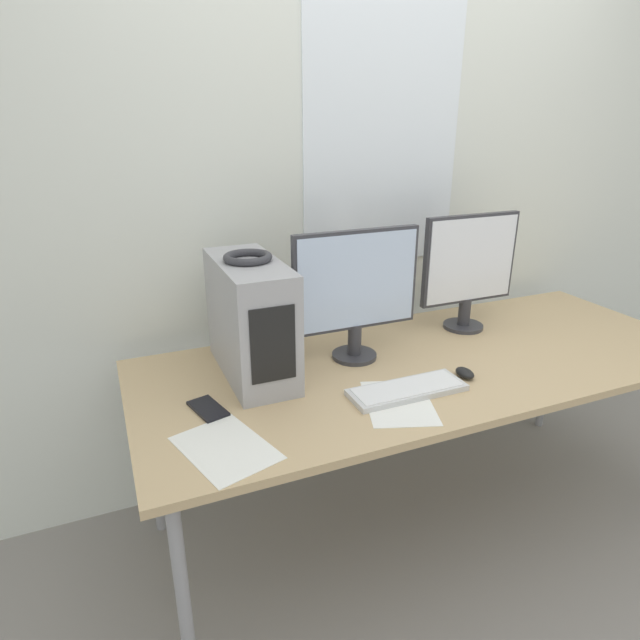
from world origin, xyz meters
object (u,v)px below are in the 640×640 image
(monitor_main, at_px, (356,289))
(keyboard, at_px, (407,390))
(pc_tower, at_px, (251,319))
(cell_phone, at_px, (208,409))
(headphones, at_px, (248,257))
(mouse, at_px, (465,373))
(monitor_right_near, at_px, (469,267))

(monitor_main, distance_m, keyboard, 0.41)
(pc_tower, relative_size, cell_phone, 3.00)
(headphones, bearing_deg, cell_phone, -135.37)
(headphones, distance_m, cell_phone, 0.51)
(pc_tower, distance_m, keyboard, 0.59)
(pc_tower, bearing_deg, mouse, -26.02)
(cell_phone, bearing_deg, monitor_main, 1.07)
(monitor_main, height_order, mouse, monitor_main)
(keyboard, distance_m, cell_phone, 0.65)
(headphones, distance_m, monitor_main, 0.42)
(pc_tower, height_order, keyboard, pc_tower)
(headphones, height_order, cell_phone, headphones)
(keyboard, distance_m, mouse, 0.25)
(keyboard, bearing_deg, mouse, 4.48)
(monitor_right_near, xyz_separation_m, mouse, (-0.29, -0.39, -0.26))
(monitor_main, bearing_deg, headphones, 175.15)
(mouse, bearing_deg, monitor_main, 133.87)
(headphones, height_order, keyboard, headphones)
(headphones, relative_size, monitor_right_near, 0.33)
(keyboard, height_order, mouse, mouse)
(headphones, bearing_deg, pc_tower, -90.00)
(pc_tower, relative_size, headphones, 3.02)
(keyboard, height_order, cell_phone, keyboard)
(monitor_main, xyz_separation_m, monitor_right_near, (0.57, 0.09, -0.00))
(pc_tower, bearing_deg, monitor_main, -4.72)
(pc_tower, height_order, monitor_main, monitor_main)
(pc_tower, distance_m, headphones, 0.22)
(keyboard, relative_size, cell_phone, 2.42)
(headphones, xyz_separation_m, cell_phone, (-0.21, -0.21, -0.42))
(headphones, xyz_separation_m, keyboard, (0.43, -0.35, -0.41))
(monitor_right_near, distance_m, keyboard, 0.72)
(headphones, xyz_separation_m, mouse, (0.68, -0.33, -0.41))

